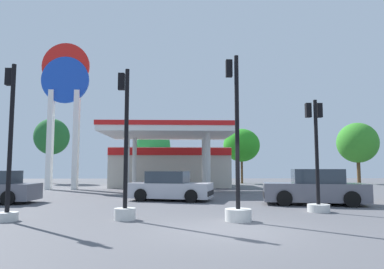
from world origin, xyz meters
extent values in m
plane|color=#56565B|center=(0.00, 0.00, 0.00)|extent=(90.00, 90.00, 0.00)
cube|color=beige|center=(-2.03, 22.36, 1.68)|extent=(10.13, 6.85, 3.36)
cube|color=red|center=(-2.03, 18.89, 3.01)|extent=(10.13, 0.12, 0.60)
cube|color=white|center=(-2.03, 15.16, 4.14)|extent=(8.85, 6.96, 0.35)
cube|color=red|center=(-2.03, 15.16, 4.46)|extent=(8.95, 7.06, 0.30)
cylinder|color=silver|center=(-4.69, 13.24, 1.98)|extent=(0.32, 0.32, 3.96)
cylinder|color=silver|center=(0.62, 13.24, 1.98)|extent=(0.32, 0.32, 3.96)
cylinder|color=silver|center=(-4.69, 17.07, 1.98)|extent=(0.32, 0.32, 3.96)
cylinder|color=silver|center=(0.62, 17.07, 1.98)|extent=(0.32, 0.32, 3.96)
cube|color=#4C4C51|center=(-2.03, 15.16, 0.55)|extent=(0.90, 0.60, 1.10)
cube|color=white|center=(-11.39, 17.89, 3.91)|extent=(0.40, 0.56, 7.81)
cube|color=white|center=(-9.38, 17.89, 3.91)|extent=(0.40, 0.56, 7.81)
cylinder|color=blue|center=(-10.38, 17.89, 8.65)|extent=(3.75, 0.22, 3.75)
cylinder|color=red|center=(-10.38, 17.91, 9.78)|extent=(3.75, 0.22, 3.75)
cube|color=white|center=(-10.38, 17.95, 9.22)|extent=(3.45, 0.08, 0.67)
cylinder|color=black|center=(-8.98, 6.52, 0.33)|extent=(0.66, 0.24, 0.65)
cylinder|color=black|center=(-8.94, 8.28, 0.33)|extent=(0.66, 0.24, 0.65)
cylinder|color=black|center=(-0.24, 8.98, 0.32)|extent=(0.67, 0.38, 0.64)
cylinder|color=black|center=(-0.69, 7.33, 0.32)|extent=(0.67, 0.38, 0.64)
cylinder|color=black|center=(-2.74, 9.66, 0.32)|extent=(0.67, 0.38, 0.64)
cylinder|color=black|center=(-3.19, 8.01, 0.32)|extent=(0.67, 0.38, 0.64)
cube|color=#B2B2BA|center=(-1.72, 8.49, 0.53)|extent=(4.49, 2.79, 0.76)
cube|color=#2D3842|center=(-1.86, 8.53, 1.18)|extent=(2.33, 2.02, 0.64)
cube|color=black|center=(0.26, 7.95, 0.42)|extent=(0.55, 1.64, 0.24)
cylinder|color=black|center=(3.36, 5.71, 0.34)|extent=(0.72, 0.37, 0.69)
cylinder|color=black|center=(3.74, 7.52, 0.34)|extent=(0.72, 0.37, 0.69)
cylinder|color=black|center=(6.11, 5.14, 0.34)|extent=(0.72, 0.37, 0.69)
cylinder|color=black|center=(6.48, 6.95, 0.34)|extent=(0.72, 0.37, 0.69)
cube|color=slate|center=(4.92, 6.33, 0.57)|extent=(4.81, 2.78, 0.82)
cube|color=#2D3842|center=(5.08, 6.30, 1.28)|extent=(2.45, 2.08, 0.69)
cube|color=black|center=(2.75, 6.78, 0.45)|extent=(0.49, 1.79, 0.26)
cylinder|color=silver|center=(-3.04, 1.89, 0.19)|extent=(0.69, 0.69, 0.38)
cylinder|color=black|center=(-3.04, 1.89, 2.69)|extent=(0.14, 0.14, 4.62)
cube|color=black|center=(-3.26, 2.05, 4.61)|extent=(0.21, 0.20, 0.57)
sphere|color=red|center=(-3.26, 2.17, 4.79)|extent=(0.15, 0.15, 0.15)
sphere|color=#D89E0C|center=(-3.26, 2.17, 4.61)|extent=(0.15, 0.15, 0.15)
sphere|color=green|center=(-3.26, 2.17, 4.43)|extent=(0.15, 0.15, 0.15)
cylinder|color=silver|center=(0.59, 1.48, 0.19)|extent=(0.84, 0.84, 0.39)
cylinder|color=black|center=(0.59, 1.48, 2.88)|extent=(0.14, 0.14, 4.98)
cube|color=black|center=(0.37, 1.64, 4.99)|extent=(0.21, 0.20, 0.57)
sphere|color=red|center=(0.37, 1.77, 5.17)|extent=(0.15, 0.15, 0.15)
sphere|color=#D89E0C|center=(0.37, 1.77, 4.99)|extent=(0.15, 0.15, 0.15)
sphere|color=green|center=(0.37, 1.77, 4.81)|extent=(0.15, 0.15, 0.15)
cylinder|color=silver|center=(-6.74, 1.77, 0.14)|extent=(0.68, 0.68, 0.28)
cylinder|color=black|center=(-6.74, 1.77, 2.68)|extent=(0.14, 0.14, 4.81)
cube|color=black|center=(-6.96, 1.93, 4.70)|extent=(0.21, 0.20, 0.57)
sphere|color=red|center=(-6.96, 2.05, 4.88)|extent=(0.15, 0.15, 0.15)
sphere|color=#D89E0C|center=(-6.96, 2.05, 4.70)|extent=(0.15, 0.15, 0.15)
sphere|color=green|center=(-6.96, 2.05, 4.52)|extent=(0.15, 0.15, 0.15)
cylinder|color=silver|center=(4.05, 3.64, 0.15)|extent=(0.83, 0.83, 0.29)
cylinder|color=black|center=(4.05, 3.64, 2.31)|extent=(0.14, 0.14, 4.05)
cube|color=black|center=(3.83, 3.80, 3.95)|extent=(0.21, 0.20, 0.57)
sphere|color=red|center=(3.83, 3.92, 4.13)|extent=(0.15, 0.15, 0.15)
sphere|color=#D89E0C|center=(3.83, 3.92, 3.95)|extent=(0.15, 0.15, 0.15)
sphere|color=green|center=(3.83, 3.92, 3.77)|extent=(0.15, 0.15, 0.15)
cube|color=black|center=(4.27, 3.80, 3.95)|extent=(0.21, 0.20, 0.57)
sphere|color=red|center=(4.27, 3.92, 4.13)|extent=(0.15, 0.15, 0.15)
sphere|color=#D89E0C|center=(4.27, 3.92, 3.95)|extent=(0.15, 0.15, 0.15)
sphere|color=green|center=(4.27, 3.92, 3.77)|extent=(0.15, 0.15, 0.15)
cylinder|color=brown|center=(-15.12, 28.49, 1.82)|extent=(0.39, 0.39, 3.65)
ellipsoid|color=#20612B|center=(-15.12, 28.49, 5.04)|extent=(3.71, 3.71, 3.90)
cylinder|color=brown|center=(-4.14, 26.91, 1.25)|extent=(0.36, 0.36, 2.49)
ellipsoid|color=#227F38|center=(-4.14, 26.91, 3.94)|extent=(3.85, 3.85, 4.10)
cylinder|color=brown|center=(5.47, 27.70, 1.32)|extent=(0.24, 0.24, 2.63)
ellipsoid|color=#299120|center=(5.47, 27.70, 4.10)|extent=(3.92, 3.92, 3.56)
cylinder|color=brown|center=(17.42, 26.09, 1.36)|extent=(0.36, 0.36, 2.73)
ellipsoid|color=#368A29|center=(17.42, 26.09, 4.29)|extent=(4.17, 4.17, 4.19)
camera|label=1|loc=(-1.28, -9.65, 1.69)|focal=32.57mm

